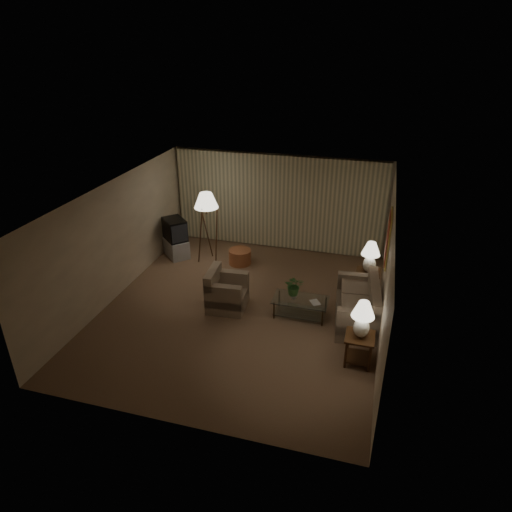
{
  "coord_description": "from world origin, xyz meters",
  "views": [
    {
      "loc": [
        2.66,
        -8.29,
        5.62
      ],
      "look_at": [
        0.16,
        0.6,
        1.06
      ],
      "focal_mm": 32.0,
      "sensor_mm": 36.0,
      "label": 1
    }
  ],
  "objects_px": {
    "vase": "(294,296)",
    "coffee_table": "(300,305)",
    "side_table_far": "(367,279)",
    "tv_cabinet": "(176,247)",
    "sofa": "(357,307)",
    "armchair": "(227,293)",
    "side_table_near": "(359,344)",
    "table_lamp_near": "(363,316)",
    "table_lamp_far": "(370,255)",
    "crt_tv": "(175,229)",
    "floor_lamp": "(207,226)",
    "ottoman": "(240,257)"
  },
  "relations": [
    {
      "from": "crt_tv",
      "to": "floor_lamp",
      "type": "relative_size",
      "value": 0.43
    },
    {
      "from": "crt_tv",
      "to": "table_lamp_far",
      "type": "bearing_deg",
      "value": 36.51
    },
    {
      "from": "table_lamp_near",
      "to": "table_lamp_far",
      "type": "height_order",
      "value": "table_lamp_far"
    },
    {
      "from": "table_lamp_near",
      "to": "tv_cabinet",
      "type": "relative_size",
      "value": 0.8
    },
    {
      "from": "side_table_far",
      "to": "tv_cabinet",
      "type": "bearing_deg",
      "value": 172.62
    },
    {
      "from": "table_lamp_far",
      "to": "ottoman",
      "type": "xyz_separation_m",
      "value": [
        -3.36,
        0.7,
        -0.84
      ]
    },
    {
      "from": "side_table_near",
      "to": "crt_tv",
      "type": "relative_size",
      "value": 0.72
    },
    {
      "from": "armchair",
      "to": "table_lamp_far",
      "type": "distance_m",
      "value": 3.38
    },
    {
      "from": "side_table_near",
      "to": "table_lamp_near",
      "type": "distance_m",
      "value": 0.62
    },
    {
      "from": "table_lamp_near",
      "to": "coffee_table",
      "type": "bearing_deg",
      "value": 137.01
    },
    {
      "from": "vase",
      "to": "table_lamp_near",
      "type": "bearing_deg",
      "value": -39.98
    },
    {
      "from": "side_table_near",
      "to": "side_table_far",
      "type": "bearing_deg",
      "value": 90.0
    },
    {
      "from": "side_table_far",
      "to": "table_lamp_near",
      "type": "relative_size",
      "value": 0.82
    },
    {
      "from": "coffee_table",
      "to": "floor_lamp",
      "type": "relative_size",
      "value": 0.62
    },
    {
      "from": "floor_lamp",
      "to": "armchair",
      "type": "bearing_deg",
      "value": -58.93
    },
    {
      "from": "ottoman",
      "to": "vase",
      "type": "height_order",
      "value": "vase"
    },
    {
      "from": "coffee_table",
      "to": "ottoman",
      "type": "bearing_deg",
      "value": 134.58
    },
    {
      "from": "floor_lamp",
      "to": "table_lamp_far",
      "type": "bearing_deg",
      "value": -8.39
    },
    {
      "from": "vase",
      "to": "coffee_table",
      "type": "bearing_deg",
      "value": 0.0
    },
    {
      "from": "table_lamp_near",
      "to": "table_lamp_far",
      "type": "xyz_separation_m",
      "value": [
        0.0,
        2.6,
        0.01
      ]
    },
    {
      "from": "sofa",
      "to": "side_table_near",
      "type": "bearing_deg",
      "value": 0.65
    },
    {
      "from": "table_lamp_far",
      "to": "floor_lamp",
      "type": "relative_size",
      "value": 0.38
    },
    {
      "from": "sofa",
      "to": "table_lamp_far",
      "type": "relative_size",
      "value": 2.5
    },
    {
      "from": "armchair",
      "to": "floor_lamp",
      "type": "relative_size",
      "value": 0.51
    },
    {
      "from": "side_table_far",
      "to": "floor_lamp",
      "type": "bearing_deg",
      "value": 171.61
    },
    {
      "from": "armchair",
      "to": "vase",
      "type": "xyz_separation_m",
      "value": [
        1.49,
        0.09,
        0.12
      ]
    },
    {
      "from": "side_table_near",
      "to": "ottoman",
      "type": "relative_size",
      "value": 1.01
    },
    {
      "from": "ottoman",
      "to": "vase",
      "type": "xyz_separation_m",
      "value": [
        1.87,
        -2.05,
        0.28
      ]
    },
    {
      "from": "tv_cabinet",
      "to": "crt_tv",
      "type": "distance_m",
      "value": 0.54
    },
    {
      "from": "vase",
      "to": "floor_lamp",
      "type": "bearing_deg",
      "value": 144.19
    },
    {
      "from": "side_table_far",
      "to": "vase",
      "type": "distance_m",
      "value": 2.01
    },
    {
      "from": "ottoman",
      "to": "sofa",
      "type": "bearing_deg",
      "value": -31.29
    },
    {
      "from": "table_lamp_far",
      "to": "armchair",
      "type": "bearing_deg",
      "value": -154.28
    },
    {
      "from": "side_table_near",
      "to": "table_lamp_near",
      "type": "bearing_deg",
      "value": 153.43
    },
    {
      "from": "armchair",
      "to": "ottoman",
      "type": "height_order",
      "value": "armchair"
    },
    {
      "from": "side_table_near",
      "to": "coffee_table",
      "type": "relative_size",
      "value": 0.5
    },
    {
      "from": "sofa",
      "to": "side_table_far",
      "type": "height_order",
      "value": "sofa"
    },
    {
      "from": "side_table_near",
      "to": "floor_lamp",
      "type": "bearing_deg",
      "value": 142.66
    },
    {
      "from": "armchair",
      "to": "table_lamp_near",
      "type": "xyz_separation_m",
      "value": [
        2.98,
        -1.16,
        0.67
      ]
    },
    {
      "from": "armchair",
      "to": "side_table_far",
      "type": "bearing_deg",
      "value": -68.64
    },
    {
      "from": "coffee_table",
      "to": "table_lamp_far",
      "type": "bearing_deg",
      "value": 45.2
    },
    {
      "from": "ottoman",
      "to": "vase",
      "type": "distance_m",
      "value": 2.79
    },
    {
      "from": "table_lamp_near",
      "to": "crt_tv",
      "type": "height_order",
      "value": "table_lamp_near"
    },
    {
      "from": "side_table_near",
      "to": "floor_lamp",
      "type": "xyz_separation_m",
      "value": [
        -4.23,
        3.22,
        0.6
      ]
    },
    {
      "from": "sofa",
      "to": "coffee_table",
      "type": "height_order",
      "value": "sofa"
    },
    {
      "from": "side_table_near",
      "to": "side_table_far",
      "type": "height_order",
      "value": "same"
    },
    {
      "from": "table_lamp_far",
      "to": "ottoman",
      "type": "relative_size",
      "value": 1.25
    },
    {
      "from": "vase",
      "to": "tv_cabinet",
      "type": "bearing_deg",
      "value": 151.39
    },
    {
      "from": "side_table_near",
      "to": "table_lamp_near",
      "type": "height_order",
      "value": "table_lamp_near"
    },
    {
      "from": "armchair",
      "to": "side_table_near",
      "type": "height_order",
      "value": "armchair"
    }
  ]
}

